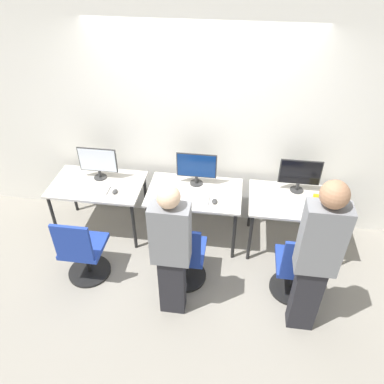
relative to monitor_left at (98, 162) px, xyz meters
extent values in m
plane|color=gray|center=(1.19, -0.48, -0.94)|extent=(20.00, 20.00, 0.00)
cube|color=silver|center=(1.19, 0.34, 0.46)|extent=(12.00, 0.05, 2.80)
cube|color=#BCB7AD|center=(0.00, -0.13, -0.24)|extent=(1.11, 0.69, 0.02)
cylinder|color=black|center=(-0.50, -0.43, -0.60)|extent=(0.04, 0.04, 0.69)
cylinder|color=black|center=(0.50, -0.43, -0.60)|extent=(0.04, 0.04, 0.69)
cylinder|color=black|center=(-0.50, 0.17, -0.60)|extent=(0.04, 0.04, 0.69)
cylinder|color=black|center=(0.50, 0.17, -0.60)|extent=(0.04, 0.04, 0.69)
cylinder|color=#2D2D2D|center=(0.00, 0.00, -0.22)|extent=(0.16, 0.16, 0.01)
cylinder|color=#2D2D2D|center=(0.00, 0.00, -0.17)|extent=(0.04, 0.04, 0.10)
cube|color=#2D2D2D|center=(0.00, 0.00, 0.03)|extent=(0.47, 0.01, 0.32)
cube|color=silver|center=(0.00, -0.01, 0.03)|extent=(0.45, 0.01, 0.29)
cube|color=silver|center=(0.00, -0.25, -0.22)|extent=(0.37, 0.16, 0.02)
ellipsoid|color=#333333|center=(0.27, -0.28, -0.21)|extent=(0.06, 0.09, 0.03)
cylinder|color=black|center=(0.07, -0.89, -0.92)|extent=(0.48, 0.48, 0.03)
cylinder|color=black|center=(0.07, -0.89, -0.73)|extent=(0.04, 0.04, 0.37)
cube|color=navy|center=(0.07, -0.89, -0.52)|extent=(0.44, 0.44, 0.05)
cube|color=navy|center=(0.07, -1.10, -0.27)|extent=(0.40, 0.04, 0.44)
cube|color=#BCB7AD|center=(1.19, -0.13, -0.24)|extent=(1.11, 0.69, 0.02)
cylinder|color=black|center=(0.69, -0.43, -0.60)|extent=(0.04, 0.04, 0.69)
cylinder|color=black|center=(1.69, -0.43, -0.60)|extent=(0.04, 0.04, 0.69)
cylinder|color=black|center=(0.69, 0.17, -0.60)|extent=(0.04, 0.04, 0.69)
cylinder|color=black|center=(1.69, 0.17, -0.60)|extent=(0.04, 0.04, 0.69)
cylinder|color=#2D2D2D|center=(1.19, 0.04, -0.22)|extent=(0.16, 0.16, 0.01)
cylinder|color=#2D2D2D|center=(1.19, 0.04, -0.17)|extent=(0.04, 0.04, 0.10)
cube|color=#2D2D2D|center=(1.19, 0.05, 0.03)|extent=(0.47, 0.01, 0.32)
cube|color=navy|center=(1.19, 0.04, 0.03)|extent=(0.45, 0.01, 0.29)
cube|color=silver|center=(1.19, -0.28, -0.22)|extent=(0.37, 0.16, 0.02)
ellipsoid|color=#333333|center=(1.44, -0.30, -0.21)|extent=(0.06, 0.09, 0.03)
cylinder|color=black|center=(1.17, -0.80, -0.92)|extent=(0.48, 0.48, 0.03)
cylinder|color=black|center=(1.17, -0.80, -0.73)|extent=(0.04, 0.04, 0.37)
cube|color=navy|center=(1.17, -0.80, -0.52)|extent=(0.44, 0.44, 0.05)
cube|color=navy|center=(1.17, -1.01, -0.27)|extent=(0.40, 0.04, 0.44)
cube|color=#232328|center=(1.12, -1.22, -0.58)|extent=(0.25, 0.16, 0.73)
cube|color=slate|center=(1.12, -1.22, 0.10)|extent=(0.36, 0.20, 0.63)
sphere|color=beige|center=(1.12, -1.22, 0.52)|extent=(0.21, 0.21, 0.21)
cube|color=#BCB7AD|center=(2.38, -0.13, -0.24)|extent=(1.11, 0.69, 0.02)
cylinder|color=black|center=(1.88, -0.43, -0.60)|extent=(0.04, 0.04, 0.69)
cylinder|color=black|center=(2.88, -0.43, -0.60)|extent=(0.04, 0.04, 0.69)
cylinder|color=black|center=(1.88, 0.17, -0.60)|extent=(0.04, 0.04, 0.69)
cylinder|color=black|center=(2.88, 0.17, -0.60)|extent=(0.04, 0.04, 0.69)
cylinder|color=#2D2D2D|center=(2.38, 0.07, -0.22)|extent=(0.16, 0.16, 0.01)
cylinder|color=#2D2D2D|center=(2.38, 0.07, -0.17)|extent=(0.04, 0.04, 0.10)
cube|color=#2D2D2D|center=(2.38, 0.07, 0.03)|extent=(0.47, 0.01, 0.32)
cube|color=black|center=(2.38, 0.06, 0.03)|extent=(0.45, 0.01, 0.29)
cube|color=silver|center=(2.38, -0.28, -0.22)|extent=(0.37, 0.16, 0.02)
ellipsoid|color=#333333|center=(2.62, -0.31, -0.21)|extent=(0.06, 0.09, 0.03)
cylinder|color=black|center=(2.36, -0.81, -0.92)|extent=(0.48, 0.48, 0.03)
cylinder|color=black|center=(2.36, -0.81, -0.73)|extent=(0.04, 0.04, 0.37)
cube|color=navy|center=(2.36, -0.81, -0.52)|extent=(0.44, 0.44, 0.05)
cube|color=navy|center=(2.36, -1.02, -0.27)|extent=(0.40, 0.04, 0.44)
cube|color=#232328|center=(2.41, -1.23, -0.53)|extent=(0.25, 0.16, 0.81)
cube|color=slate|center=(2.41, -1.23, 0.22)|extent=(0.36, 0.20, 0.71)
sphere|color=#9E7051|center=(2.41, -1.23, 0.69)|extent=(0.23, 0.23, 0.23)
cube|color=yellow|center=(2.62, -0.09, -0.19)|extent=(0.16, 0.03, 0.08)
camera|label=1|loc=(1.65, -3.61, 2.40)|focal=35.00mm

